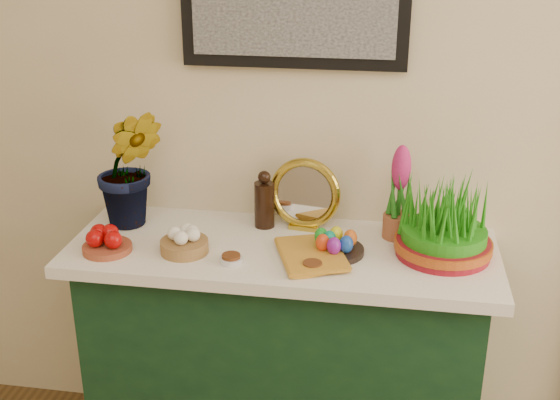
% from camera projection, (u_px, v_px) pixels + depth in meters
% --- Properties ---
extents(sideboard, '(1.30, 0.45, 0.85)m').
position_uv_depth(sideboard, '(282.00, 363.00, 2.48)').
color(sideboard, '#14391B').
rests_on(sideboard, ground).
extents(tablecloth, '(1.40, 0.55, 0.04)m').
position_uv_depth(tablecloth, '(282.00, 250.00, 2.31)').
color(tablecloth, white).
rests_on(tablecloth, sideboard).
extents(hyacinth_green, '(0.32, 0.29, 0.55)m').
position_uv_depth(hyacinth_green, '(128.00, 149.00, 2.36)').
color(hyacinth_green, '#216C19').
rests_on(hyacinth_green, tablecloth).
extents(apple_bowl, '(0.19, 0.19, 0.08)m').
position_uv_depth(apple_bowl, '(107.00, 242.00, 2.25)').
color(apple_bowl, brown).
rests_on(apple_bowl, tablecloth).
extents(garlic_basket, '(0.18, 0.18, 0.09)m').
position_uv_depth(garlic_basket, '(184.00, 242.00, 2.24)').
color(garlic_basket, olive).
rests_on(garlic_basket, tablecloth).
extents(vinegar_cruet, '(0.07, 0.07, 0.20)m').
position_uv_depth(vinegar_cruet, '(264.00, 202.00, 2.41)').
color(vinegar_cruet, black).
rests_on(vinegar_cruet, tablecloth).
extents(mirror, '(0.25, 0.09, 0.25)m').
position_uv_depth(mirror, '(305.00, 195.00, 2.40)').
color(mirror, gold).
rests_on(mirror, tablecloth).
extents(book, '(0.25, 0.30, 0.04)m').
position_uv_depth(book, '(281.00, 256.00, 2.19)').
color(book, '#BE8324').
rests_on(book, tablecloth).
extents(spice_dish_left, '(0.07, 0.07, 0.03)m').
position_uv_depth(spice_dish_left, '(231.00, 259.00, 2.18)').
color(spice_dish_left, silver).
rests_on(spice_dish_left, tablecloth).
extents(spice_dish_right, '(0.07, 0.07, 0.03)m').
position_uv_depth(spice_dish_right, '(312.00, 267.00, 2.13)').
color(spice_dish_right, silver).
rests_on(spice_dish_right, tablecloth).
extents(egg_plate, '(0.22, 0.22, 0.08)m').
position_uv_depth(egg_plate, '(335.00, 245.00, 2.24)').
color(egg_plate, black).
rests_on(egg_plate, tablecloth).
extents(hyacinth_pink, '(0.10, 0.10, 0.32)m').
position_uv_depth(hyacinth_pink, '(399.00, 197.00, 2.31)').
color(hyacinth_pink, brown).
rests_on(hyacinth_pink, tablecloth).
extents(wheatgrass_sabzeh, '(0.31, 0.31, 0.25)m').
position_uv_depth(wheatgrass_sabzeh, '(445.00, 223.00, 2.20)').
color(wheatgrass_sabzeh, maroon).
rests_on(wheatgrass_sabzeh, tablecloth).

